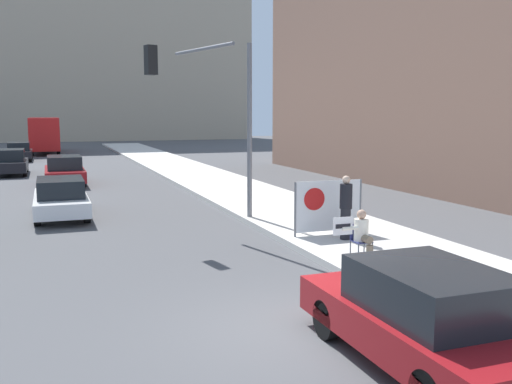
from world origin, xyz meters
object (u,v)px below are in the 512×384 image
Objects in this scene: parked_car_curbside at (425,317)px; city_bus_on_road at (44,133)px; car_on_road_midblock at (65,170)px; traffic_light_pole at (215,99)px; car_on_road_nearest at (61,198)px; jogger_on_sidewalk at (346,207)px; protest_banner at (328,206)px; car_on_road_distant at (10,162)px; car_on_road_far_lane at (19,152)px; seated_protester at (362,234)px.

city_bus_on_road reaches higher than parked_car_curbside.
car_on_road_midblock is at bearing 99.76° from parked_car_curbside.
parked_car_curbside is at bearing -90.38° from traffic_light_pole.
parked_car_curbside is 0.93× the size of car_on_road_nearest.
jogger_on_sidewalk is at bearing 69.47° from parked_car_curbside.
protest_banner is 0.49× the size of parked_car_curbside.
car_on_road_distant is 1.01× the size of car_on_road_far_lane.
seated_protester is 0.28× the size of parked_car_curbside.
parked_car_curbside is 24.40m from car_on_road_midblock.
parked_car_curbside is 15.01m from car_on_road_nearest.
car_on_road_far_lane is at bearing 89.62° from car_on_road_distant.
protest_banner is 0.37× the size of traffic_light_pole.
city_bus_on_road is at bearing 84.45° from car_on_road_distant.
seated_protester is 5.25m from parked_car_curbside.
jogger_on_sidewalk is at bearing -67.21° from car_on_road_distant.
jogger_on_sidewalk is 35.13m from car_on_road_far_lane.
car_on_road_distant is at bearing 113.16° from protest_banner.
parked_car_curbside is (-0.07, -10.89, -3.31)m from traffic_light_pole.
city_bus_on_road is (-5.10, 49.76, 1.13)m from parked_car_curbside.
car_on_road_midblock reaches higher than car_on_road_nearest.
seated_protester is 37.03m from car_on_road_far_lane.
city_bus_on_road reaches higher than car_on_road_far_lane.
city_bus_on_road is at bearing 78.30° from car_on_road_far_lane.
car_on_road_far_lane is 0.43× the size of city_bus_on_road.
protest_banner is at bearing -42.56° from car_on_road_nearest.
jogger_on_sidewalk reaches higher than parked_car_curbside.
protest_banner is at bearing -79.72° from city_bus_on_road.
traffic_light_pole is at bearing 89.62° from parked_car_curbside.
car_on_road_far_lane is 9.15m from city_bus_on_road.
traffic_light_pole is 0.54× the size of city_bus_on_road.
parked_car_curbside is at bearing -84.14° from city_bus_on_road.
jogger_on_sidewalk is 5.48m from traffic_light_pole.
jogger_on_sidewalk is 0.83× the size of protest_banner.
city_bus_on_road is at bearing 90.90° from car_on_road_nearest.
jogger_on_sidewalk is 0.17× the size of city_bus_on_road.
traffic_light_pole is at bearing -82.41° from city_bus_on_road.
car_on_road_nearest is 1.02× the size of car_on_road_far_lane.
seated_protester is at bearing -55.64° from car_on_road_nearest.
traffic_light_pole is 11.39m from parked_car_curbside.
car_on_road_midblock is 25.75m from city_bus_on_road.
car_on_road_distant is (-9.67, 23.00, -0.32)m from jogger_on_sidewalk.
car_on_road_far_lane is (0.07, 10.79, -0.04)m from car_on_road_distant.
protest_banner is (0.62, 2.93, 0.18)m from seated_protester.
car_on_road_far_lane is (-2.40, 26.57, 0.02)m from car_on_road_nearest.
city_bus_on_road reaches higher than car_on_road_nearest.
car_on_road_distant is at bearing 127.78° from seated_protester.
traffic_light_pole is (-2.58, 3.82, 2.97)m from jogger_on_sidewalk.
car_on_road_far_lane reaches higher than car_on_road_nearest.
car_on_road_far_lane is at bearing 105.95° from protest_banner.
car_on_road_distant is (-9.52, 22.25, -0.24)m from protest_banner.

